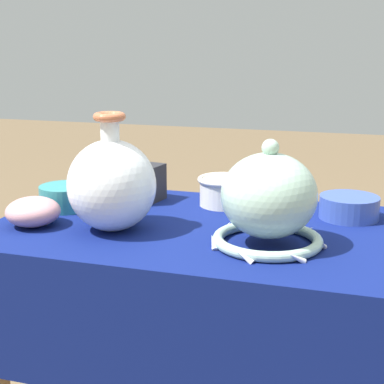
% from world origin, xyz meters
% --- Properties ---
extents(display_table, '(0.90, 0.57, 0.79)m').
position_xyz_m(display_table, '(0.00, -0.02, 0.67)').
color(display_table, olive).
rests_on(display_table, ground_plane).
extents(vase_tall_bulbous, '(0.19, 0.19, 0.26)m').
position_xyz_m(vase_tall_bulbous, '(-0.16, -0.09, 0.90)').
color(vase_tall_bulbous, white).
rests_on(vase_tall_bulbous, display_table).
extents(vase_dome_bell, '(0.23, 0.24, 0.22)m').
position_xyz_m(vase_dome_bell, '(0.18, -0.09, 0.88)').
color(vase_dome_bell, '#A8CCB7').
rests_on(vase_dome_bell, display_table).
extents(mosaic_tile_box, '(0.13, 0.12, 0.09)m').
position_xyz_m(mosaic_tile_box, '(-0.21, 0.16, 0.84)').
color(mosaic_tile_box, '#232328').
rests_on(mosaic_tile_box, display_table).
extents(pot_squat_cobalt, '(0.14, 0.14, 0.05)m').
position_xyz_m(pot_squat_cobalt, '(0.32, 0.15, 0.82)').
color(pot_squat_cobalt, '#3851A8').
rests_on(pot_squat_cobalt, display_table).
extents(bowl_shallow_rose, '(0.12, 0.12, 0.07)m').
position_xyz_m(bowl_shallow_rose, '(-0.35, -0.12, 0.83)').
color(bowl_shallow_rose, '#D19399').
rests_on(bowl_shallow_rose, display_table).
extents(pot_squat_teal, '(0.13, 0.13, 0.06)m').
position_xyz_m(pot_squat_teal, '(-0.35, 0.03, 0.82)').
color(pot_squat_teal, teal).
rests_on(pot_squat_teal, display_table).
extents(cup_wide_ivory, '(0.13, 0.13, 0.07)m').
position_xyz_m(cup_wide_ivory, '(0.02, 0.18, 0.83)').
color(cup_wide_ivory, white).
rests_on(cup_wide_ivory, display_table).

